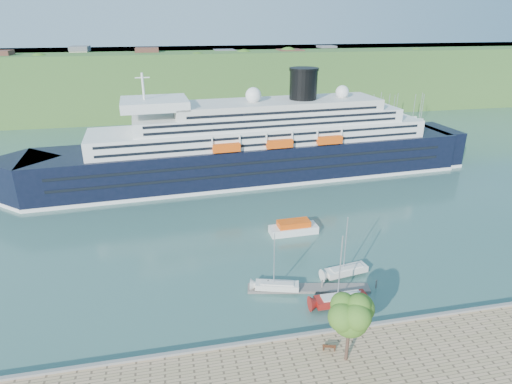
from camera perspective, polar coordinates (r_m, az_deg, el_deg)
The scene contains 11 objects.
ground at distance 54.65m, azimuth 6.93°, elevation -19.03°, with size 400.00×400.00×0.00m, color #325952.
far_hillside at distance 185.72m, azimuth -7.50°, elevation 14.63°, with size 400.00×50.00×24.00m, color #326127.
quay_coping at distance 53.76m, azimuth 7.06°, elevation -18.24°, with size 220.00×0.50×0.30m, color slate.
cruise_ship at distance 100.07m, azimuth -0.34°, elevation 8.83°, with size 113.49×16.53×25.49m, color black, non-canonical shape.
park_bench at distance 51.99m, azimuth 9.72°, elevation -19.60°, with size 1.53×0.63×0.98m, color #4F2A16, non-canonical shape.
promenade_tree at distance 48.61m, azimuth 12.32°, elevation -17.04°, with size 5.47×5.47×9.06m, color #2B5616, non-canonical shape.
floating_pontoon at distance 62.79m, azimuth 7.01°, elevation -12.63°, with size 17.29×2.11×0.38m, color slate, non-canonical shape.
sailboat_white_near at distance 59.82m, azimuth 2.88°, elevation -9.63°, with size 6.74×1.87×8.70m, color silver, non-canonical shape.
sailboat_red at distance 57.61m, azimuth 11.59°, elevation -10.62°, with size 7.87×2.19×10.17m, color maroon, non-canonical shape.
sailboat_white_far at distance 64.29m, azimuth 12.19°, elevation -7.37°, with size 7.27×2.02×9.39m, color silver, non-canonical shape.
tender_launch at distance 76.98m, azimuth 5.03°, elevation -4.66°, with size 8.71×2.98×2.41m, color #E94D0D, non-canonical shape.
Camera 1 is at (-14.45, -38.62, 35.87)m, focal length 30.00 mm.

